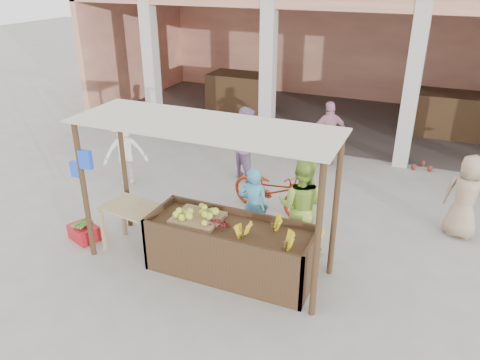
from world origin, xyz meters
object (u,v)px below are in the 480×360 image
at_px(vendor_green, 301,204).
at_px(motorcycle, 272,190).
at_px(fruit_stall, 231,251).
at_px(vendor_blue, 253,204).
at_px(red_crate, 84,233).
at_px(side_table, 134,214).

distance_m(vendor_green, motorcycle, 1.46).
xyz_separation_m(fruit_stall, vendor_blue, (0.00, 0.93, 0.37)).
xyz_separation_m(red_crate, vendor_green, (3.61, 1.18, 0.76)).
height_order(vendor_blue, motorcycle, vendor_blue).
height_order(fruit_stall, vendor_blue, vendor_blue).
height_order(side_table, red_crate, side_table).
bearing_deg(red_crate, fruit_stall, 22.46).
height_order(side_table, motorcycle, motorcycle).
bearing_deg(red_crate, vendor_blue, 40.50).
distance_m(side_table, vendor_green, 2.81).
distance_m(fruit_stall, side_table, 1.81).
bearing_deg(motorcycle, red_crate, 144.64).
xyz_separation_m(side_table, motorcycle, (1.71, 2.12, -0.17)).
xyz_separation_m(red_crate, motorcycle, (2.72, 2.26, 0.36)).
xyz_separation_m(fruit_stall, vendor_green, (0.81, 1.04, 0.49)).
xyz_separation_m(vendor_blue, vendor_green, (0.81, 0.11, 0.12)).
relative_size(fruit_stall, red_crate, 5.04).
relative_size(red_crate, vendor_green, 0.29).
relative_size(red_crate, vendor_blue, 0.34).
xyz_separation_m(side_table, red_crate, (-1.01, -0.14, -0.53)).
distance_m(vendor_blue, vendor_green, 0.82).
relative_size(side_table, motorcycle, 0.57).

